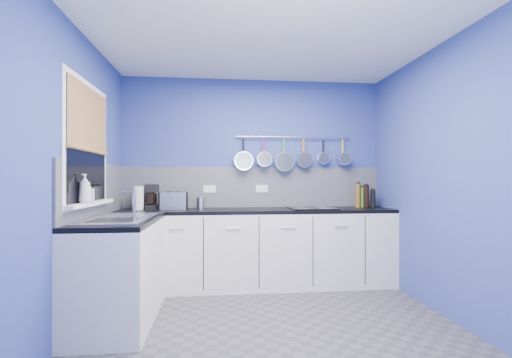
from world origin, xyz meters
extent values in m
cube|color=#47474C|center=(0.00, 0.00, -0.01)|extent=(3.20, 3.00, 0.02)
cube|color=white|center=(0.00, 0.00, 2.51)|extent=(3.20, 3.00, 0.02)
cube|color=#30418D|center=(0.00, 1.51, 1.25)|extent=(3.20, 0.02, 2.50)
cube|color=#30418D|center=(0.00, -1.51, 1.25)|extent=(3.20, 0.02, 2.50)
cube|color=#30418D|center=(-1.61, 0.00, 1.25)|extent=(0.02, 3.00, 2.50)
cube|color=#30418D|center=(1.61, 0.00, 1.25)|extent=(0.02, 3.00, 2.50)
cube|color=gray|center=(0.00, 1.49, 1.15)|extent=(3.20, 0.02, 0.50)
cube|color=gray|center=(-1.59, 0.60, 1.15)|extent=(0.02, 1.80, 0.50)
cube|color=silver|center=(0.00, 1.20, 0.43)|extent=(3.20, 0.60, 0.86)
cube|color=black|center=(0.00, 1.20, 0.88)|extent=(3.20, 0.60, 0.04)
cube|color=silver|center=(-1.30, 0.30, 0.43)|extent=(0.60, 1.20, 0.86)
cube|color=black|center=(-1.30, 0.30, 0.88)|extent=(0.60, 1.20, 0.04)
cube|color=white|center=(-1.58, 0.30, 1.55)|extent=(0.01, 1.00, 1.10)
cube|color=black|center=(-1.57, 0.30, 1.55)|extent=(0.01, 0.90, 1.00)
cube|color=#936944|center=(-1.56, 0.30, 1.77)|extent=(0.01, 0.90, 0.55)
cube|color=white|center=(-1.55, 0.30, 1.04)|extent=(0.10, 0.98, 0.03)
cube|color=silver|center=(-1.30, 0.30, 0.90)|extent=(0.50, 0.95, 0.01)
cube|color=white|center=(-0.55, 1.48, 1.13)|extent=(0.15, 0.01, 0.09)
cube|color=white|center=(0.10, 1.48, 1.13)|extent=(0.15, 0.01, 0.09)
cylinder|color=silver|center=(0.50, 1.45, 1.78)|extent=(1.45, 0.02, 0.02)
imported|color=white|center=(-1.53, 0.11, 1.17)|extent=(0.11, 0.11, 0.24)
imported|color=white|center=(-1.53, 0.21, 1.14)|extent=(0.09, 0.10, 0.17)
cylinder|color=white|center=(-1.35, 1.24, 1.03)|extent=(0.14, 0.14, 0.27)
cube|color=silver|center=(-0.96, 1.28, 1.00)|extent=(0.31, 0.18, 0.20)
cylinder|color=silver|center=(-0.65, 1.32, 0.97)|extent=(0.10, 0.10, 0.13)
cube|color=black|center=(0.66, 1.18, 0.91)|extent=(0.54, 0.48, 0.01)
cylinder|color=#8C5914|center=(1.46, 1.31, 1.01)|extent=(0.05, 0.05, 0.21)
cylinder|color=#3F721E|center=(1.35, 1.32, 1.02)|extent=(0.07, 0.07, 0.25)
cylinder|color=brown|center=(1.28, 1.31, 1.05)|extent=(0.06, 0.06, 0.29)
cylinder|color=black|center=(1.44, 1.23, 1.01)|extent=(0.06, 0.06, 0.21)
cylinder|color=black|center=(1.36, 1.23, 1.04)|extent=(0.07, 0.07, 0.28)
camera|label=1|loc=(-0.44, -2.91, 1.24)|focal=24.79mm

